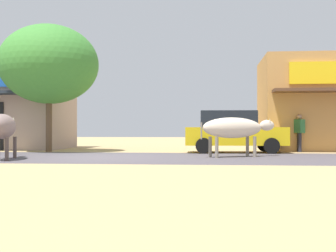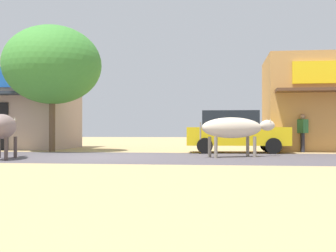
{
  "view_description": "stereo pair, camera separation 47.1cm",
  "coord_description": "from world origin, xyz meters",
  "px_view_note": "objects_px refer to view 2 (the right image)",
  "views": [
    {
      "loc": [
        3.66,
        -14.44,
        0.9
      ],
      "look_at": [
        2.21,
        0.83,
        1.03
      ],
      "focal_mm": 47.83,
      "sensor_mm": 36.0,
      "label": 1
    },
    {
      "loc": [
        4.13,
        -14.39,
        0.9
      ],
      "look_at": [
        2.21,
        0.83,
        1.03
      ],
      "focal_mm": 47.83,
      "sensor_mm": 36.0,
      "label": 2
    }
  ],
  "objects_px": {
    "parked_hatchback_car": "(235,131)",
    "pedestrian_by_shop": "(303,130)",
    "cow_far_dark": "(234,128)",
    "cow_near_brown": "(3,127)",
    "roadside_tree": "(52,65)"
  },
  "relations": [
    {
      "from": "parked_hatchback_car",
      "to": "pedestrian_by_shop",
      "type": "distance_m",
      "value": 2.79
    },
    {
      "from": "cow_far_dark",
      "to": "pedestrian_by_shop",
      "type": "xyz_separation_m",
      "value": [
        2.79,
        3.61,
        -0.06
      ]
    },
    {
      "from": "parked_hatchback_car",
      "to": "cow_near_brown",
      "type": "distance_m",
      "value": 8.6
    },
    {
      "from": "roadside_tree",
      "to": "pedestrian_by_shop",
      "type": "height_order",
      "value": "roadside_tree"
    },
    {
      "from": "roadside_tree",
      "to": "parked_hatchback_car",
      "type": "xyz_separation_m",
      "value": [
        7.49,
        -0.0,
        -2.74
      ]
    },
    {
      "from": "roadside_tree",
      "to": "parked_hatchback_car",
      "type": "relative_size",
      "value": 1.31
    },
    {
      "from": "roadside_tree",
      "to": "pedestrian_by_shop",
      "type": "distance_m",
      "value": 10.55
    },
    {
      "from": "cow_near_brown",
      "to": "cow_far_dark",
      "type": "xyz_separation_m",
      "value": [
        7.06,
        1.88,
        -0.04
      ]
    },
    {
      "from": "cow_near_brown",
      "to": "pedestrian_by_shop",
      "type": "bearing_deg",
      "value": 29.15
    },
    {
      "from": "cow_near_brown",
      "to": "cow_far_dark",
      "type": "distance_m",
      "value": 7.3
    },
    {
      "from": "cow_near_brown",
      "to": "pedestrian_by_shop",
      "type": "distance_m",
      "value": 11.27
    },
    {
      "from": "pedestrian_by_shop",
      "to": "parked_hatchback_car",
      "type": "bearing_deg",
      "value": -165.21
    },
    {
      "from": "roadside_tree",
      "to": "cow_far_dark",
      "type": "bearing_deg",
      "value": -21.41
    },
    {
      "from": "roadside_tree",
      "to": "cow_near_brown",
      "type": "xyz_separation_m",
      "value": [
        0.33,
        -4.78,
        -2.6
      ]
    },
    {
      "from": "parked_hatchback_car",
      "to": "cow_far_dark",
      "type": "relative_size",
      "value": 1.52
    }
  ]
}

